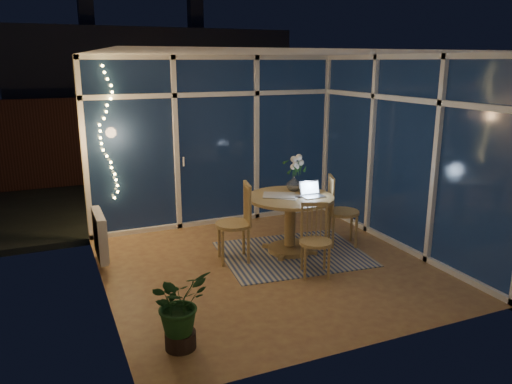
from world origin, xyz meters
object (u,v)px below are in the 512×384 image
at_px(chair_left, 233,222).
at_px(laptop, 313,189).
at_px(dining_table, 290,224).
at_px(chair_front, 316,241).
at_px(potted_plant, 179,310).
at_px(chair_right, 343,210).
at_px(flower_vase, 294,183).

distance_m(chair_left, laptop, 1.14).
height_order(dining_table, chair_front, chair_front).
height_order(chair_front, potted_plant, chair_front).
height_order(chair_front, laptop, laptop).
distance_m(laptop, potted_plant, 2.77).
xyz_separation_m(chair_right, laptop, (-0.55, -0.10, 0.39)).
bearing_deg(dining_table, chair_right, -3.68).
xyz_separation_m(chair_right, flower_vase, (-0.63, 0.29, 0.38)).
bearing_deg(potted_plant, flower_vase, 42.16).
distance_m(chair_front, potted_plant, 2.11).
bearing_deg(flower_vase, potted_plant, -137.84).
height_order(chair_right, flower_vase, chair_right).
height_order(chair_right, potted_plant, chair_right).
xyz_separation_m(chair_left, flower_vase, (0.98, 0.22, 0.37)).
bearing_deg(dining_table, chair_front, -94.89).
bearing_deg(chair_front, chair_left, 153.36).
xyz_separation_m(chair_left, chair_front, (0.74, -0.82, -0.08)).
relative_size(chair_left, potted_plant, 1.37).
height_order(laptop, potted_plant, laptop).
distance_m(chair_front, flower_vase, 1.16).
xyz_separation_m(chair_left, potted_plant, (-1.17, -1.72, -0.14)).
distance_m(chair_left, chair_front, 1.10).
relative_size(chair_front, flower_vase, 4.21).
xyz_separation_m(chair_right, chair_front, (-0.87, -0.75, -0.06)).
distance_m(chair_right, laptop, 0.68).
relative_size(dining_table, chair_front, 1.30).
relative_size(dining_table, laptop, 3.96).
relative_size(chair_right, potted_plant, 1.32).
relative_size(chair_front, laptop, 3.05).
height_order(chair_left, flower_vase, chair_left).
bearing_deg(dining_table, chair_left, 178.89).
distance_m(chair_right, potted_plant, 3.24).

